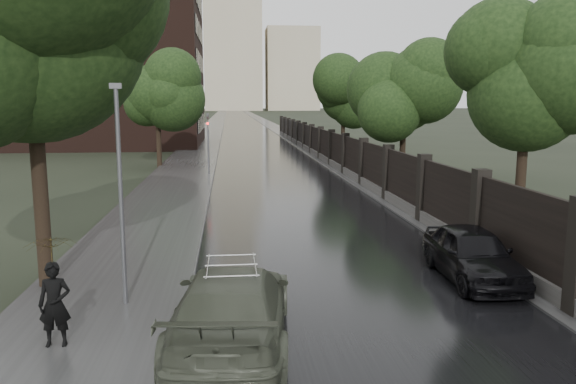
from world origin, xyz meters
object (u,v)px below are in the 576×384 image
at_px(tree_left_far, 157,94).
at_px(tree_right_c, 343,99).
at_px(tree_right_a, 526,95).
at_px(tree_right_b, 404,98).
at_px(car_right_near, 472,254).
at_px(tree_left_near, 29,28).
at_px(traffic_light, 208,139).
at_px(pedestrian_umbrella, 52,259).
at_px(volga_sedan, 232,307).
at_px(lamp_post, 121,195).

distance_m(tree_left_far, tree_right_c, 18.45).
xyz_separation_m(tree_right_a, tree_right_b, (0.00, 14.00, 0.00)).
bearing_deg(car_right_near, tree_left_near, -179.47).
height_order(traffic_light, car_right_near, traffic_light).
distance_m(tree_right_a, traffic_light, 20.85).
height_order(tree_left_near, car_right_near, tree_left_near).
xyz_separation_m(tree_left_near, pedestrian_umbrella, (1.32, -3.69, -4.58)).
relative_size(tree_right_b, volga_sedan, 1.30).
xyz_separation_m(tree_right_b, traffic_light, (-11.80, 2.99, -2.55)).
distance_m(tree_right_c, volga_sedan, 42.20).
bearing_deg(lamp_post, tree_right_b, 57.82).
distance_m(tree_left_near, traffic_light, 22.60).
relative_size(lamp_post, pedestrian_umbrella, 2.02).
xyz_separation_m(volga_sedan, pedestrian_umbrella, (-3.30, -0.02, 1.06)).
bearing_deg(tree_right_b, volga_sedan, -114.82).
distance_m(tree_left_near, car_right_near, 12.39).
relative_size(volga_sedan, pedestrian_umbrella, 2.14).
bearing_deg(car_right_near, pedestrian_umbrella, -158.63).
relative_size(tree_right_a, tree_right_c, 1.00).
distance_m(tree_left_far, pedestrian_umbrella, 30.92).
xyz_separation_m(tree_right_b, pedestrian_umbrella, (-13.78, -22.69, -3.11)).
relative_size(tree_right_c, volga_sedan, 1.30).
xyz_separation_m(car_right_near, pedestrian_umbrella, (-9.68, -3.42, 1.12)).
height_order(tree_left_near, pedestrian_umbrella, tree_left_near).
bearing_deg(pedestrian_umbrella, tree_left_far, 91.47).
bearing_deg(volga_sedan, car_right_near, -146.35).
relative_size(tree_left_far, traffic_light, 1.85).
bearing_deg(traffic_light, car_right_near, -70.92).
height_order(car_right_near, pedestrian_umbrella, pedestrian_umbrella).
height_order(tree_right_a, tree_right_b, same).
bearing_deg(tree_left_near, tree_right_c, 67.80).
bearing_deg(lamp_post, pedestrian_umbrella, -111.99).
distance_m(tree_right_b, traffic_light, 12.44).
bearing_deg(tree_right_b, tree_right_a, -90.00).
xyz_separation_m(traffic_light, car_right_near, (7.70, -22.26, -1.68)).
height_order(tree_right_c, traffic_light, tree_right_c).
relative_size(tree_left_near, tree_left_far, 1.24).
bearing_deg(tree_right_a, tree_left_near, -161.68).
relative_size(tree_left_far, tree_right_c, 1.05).
distance_m(tree_left_near, tree_right_c, 39.99).
height_order(tree_left_far, pedestrian_umbrella, tree_left_far).
relative_size(tree_right_c, lamp_post, 1.37).
bearing_deg(tree_right_a, traffic_light, 124.77).
distance_m(tree_left_near, tree_left_far, 27.03).
height_order(tree_left_far, lamp_post, tree_left_far).
relative_size(tree_right_a, pedestrian_umbrella, 2.77).
relative_size(tree_right_b, pedestrian_umbrella, 2.77).
xyz_separation_m(tree_left_far, tree_right_a, (15.50, -22.00, -0.29)).
xyz_separation_m(traffic_light, volga_sedan, (1.32, -25.66, -1.61)).
relative_size(tree_right_b, car_right_near, 1.66).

